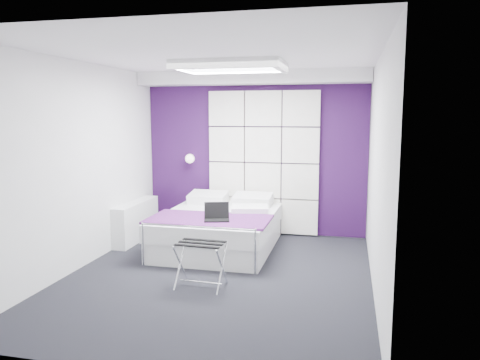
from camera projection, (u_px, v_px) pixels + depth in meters
The scene contains 15 objects.
floor at pixel (218, 276), 5.65m from camera, with size 4.40×4.40×0.00m, color black.
ceiling at pixel (217, 56), 5.29m from camera, with size 4.40×4.40×0.00m, color white.
wall_back at pixel (255, 154), 7.59m from camera, with size 3.60×3.60×0.00m, color silver.
wall_left at pixel (80, 166), 5.87m from camera, with size 4.40×4.40×0.00m, color silver.
wall_right at pixel (377, 174), 5.06m from camera, with size 4.40×4.40×0.00m, color silver.
accent_wall at pixel (255, 154), 7.58m from camera, with size 3.58×0.02×2.58m, color #2C0D3B.
soffit at pixel (252, 78), 7.18m from camera, with size 3.58×0.50×0.20m, color white.
headboard at pixel (263, 163), 7.52m from camera, with size 1.80×0.08×2.30m, color silver, non-canonical shape.
skylight at pixel (230, 65), 5.87m from camera, with size 1.36×0.86×0.12m, color white, non-canonical shape.
wall_lamp at pixel (191, 158), 7.70m from camera, with size 0.15×0.15×0.15m, color white.
radiator at pixel (136, 221), 7.24m from camera, with size 0.22×1.20×0.60m, color white.
bed at pixel (219, 229), 6.79m from camera, with size 1.63×1.97×0.69m.
nightstand at pixel (204, 202), 7.71m from camera, with size 0.41×0.32×0.05m, color white.
luggage_rack at pixel (201, 265), 5.28m from camera, with size 0.52×0.38×0.51m.
laptop at pixel (218, 216), 6.17m from camera, with size 0.33×0.23×0.24m.
Camera 1 is at (1.49, -5.23, 1.95)m, focal length 35.00 mm.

